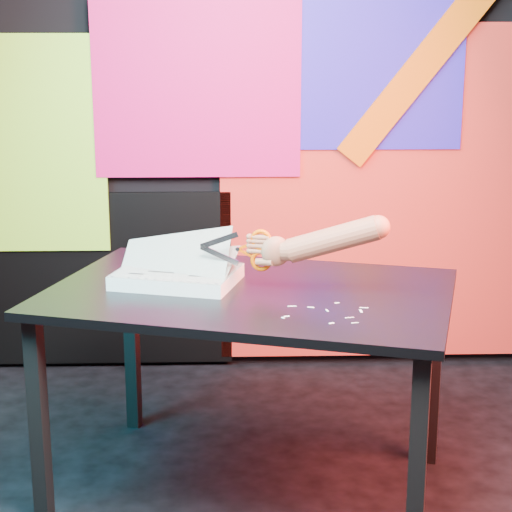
{
  "coord_description": "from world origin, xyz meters",
  "views": [
    {
      "loc": [
        -0.1,
        -2.52,
        1.56
      ],
      "look_at": [
        -0.02,
        0.23,
        0.87
      ],
      "focal_mm": 60.0,
      "sensor_mm": 36.0,
      "label": 1
    }
  ],
  "objects": [
    {
      "name": "backdrop",
      "position": [
        0.06,
        1.46,
        0.96
      ],
      "size": [
        2.88,
        0.05,
        2.08
      ],
      "color": "red",
      "rests_on": "ground"
    },
    {
      "name": "scissors",
      "position": [
        -0.02,
        0.24,
        0.89
      ],
      "size": [
        0.24,
        0.08,
        0.14
      ],
      "rotation": [
        0.0,
        0.0,
        -0.29
      ],
      "color": "#BCBDBE",
      "rests_on": "printout_stack"
    },
    {
      "name": "hand_forearm",
      "position": [
        0.2,
        0.18,
        0.93
      ],
      "size": [
        0.45,
        0.18,
        0.19
      ],
      "rotation": [
        0.0,
        0.0,
        -0.29
      ],
      "color": "brown",
      "rests_on": "work_table"
    },
    {
      "name": "room",
      "position": [
        0.0,
        0.0,
        1.35
      ],
      "size": [
        3.01,
        3.01,
        2.71
      ],
      "color": "black",
      "rests_on": "ground"
    },
    {
      "name": "work_table",
      "position": [
        -0.04,
        0.25,
        0.67
      ],
      "size": [
        1.53,
        1.24,
        0.75
      ],
      "rotation": [
        0.0,
        0.0,
        -0.29
      ],
      "color": "black",
      "rests_on": "ground"
    },
    {
      "name": "printout_stack",
      "position": [
        -0.29,
        0.33,
        0.78
      ],
      "size": [
        0.47,
        0.39,
        0.21
      ],
      "rotation": [
        0.0,
        0.0,
        -0.28
      ],
      "color": "white",
      "rests_on": "work_table"
    },
    {
      "name": "paper_clippings",
      "position": [
        0.2,
        -0.01,
        0.75
      ],
      "size": [
        0.28,
        0.22,
        0.0
      ],
      "color": "silver",
      "rests_on": "work_table"
    }
  ]
}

